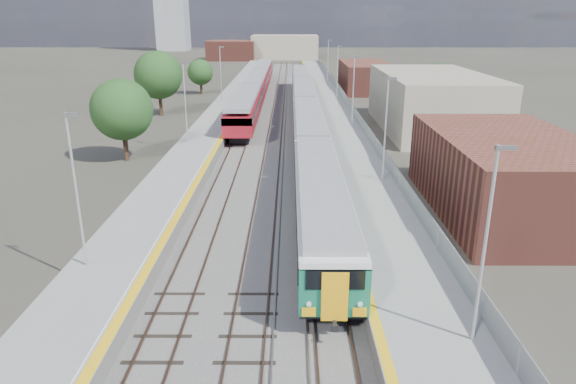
{
  "coord_description": "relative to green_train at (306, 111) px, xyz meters",
  "views": [
    {
      "loc": [
        -0.26,
        -14.47,
        12.52
      ],
      "look_at": [
        -0.4,
        15.58,
        2.2
      ],
      "focal_mm": 32.0,
      "sensor_mm": 36.0,
      "label": 1
    }
  ],
  "objects": [
    {
      "name": "tree_a",
      "position": [
        -16.73,
        -13.08,
        2.4
      ],
      "size": [
        5.46,
        5.46,
        7.41
      ],
      "color": "#382619",
      "rests_on": "ground"
    },
    {
      "name": "ground",
      "position": [
        -1.5,
        6.07,
        -2.26
      ],
      "size": [
        320.0,
        320.0,
        0.0
      ],
      "primitive_type": "plane",
      "color": "#47443A",
      "rests_on": "ground"
    },
    {
      "name": "platform_left",
      "position": [
        -10.55,
        8.56,
        -1.75
      ],
      "size": [
        4.3,
        155.0,
        8.52
      ],
      "color": "slate",
      "rests_on": "ground"
    },
    {
      "name": "platform_right",
      "position": [
        3.78,
        8.56,
        -1.73
      ],
      "size": [
        4.7,
        155.0,
        8.52
      ],
      "color": "slate",
      "rests_on": "ground"
    },
    {
      "name": "tree_d",
      "position": [
        22.02,
        26.57,
        1.14
      ],
      "size": [
        4.0,
        4.0,
        5.42
      ],
      "color": "#382619",
      "rests_on": "ground"
    },
    {
      "name": "tracks",
      "position": [
        -3.15,
        10.24,
        -2.16
      ],
      "size": [
        8.96,
        160.0,
        0.17
      ],
      "color": "#4C3323",
      "rests_on": "ground"
    },
    {
      "name": "tree_b",
      "position": [
        -18.92,
        9.33,
        3.03
      ],
      "size": [
        6.2,
        6.2,
        8.4
      ],
      "color": "#382619",
      "rests_on": "ground"
    },
    {
      "name": "ballast_bed",
      "position": [
        -3.75,
        8.57,
        -2.23
      ],
      "size": [
        10.5,
        155.0,
        0.06
      ],
      "primitive_type": "cube",
      "color": "#565451",
      "rests_on": "ground"
    },
    {
      "name": "tree_c",
      "position": [
        -16.85,
        29.14,
        1.38
      ],
      "size": [
        4.27,
        4.27,
        5.79
      ],
      "color": "#382619",
      "rests_on": "ground"
    },
    {
      "name": "buildings",
      "position": [
        -19.62,
        94.66,
        8.44
      ],
      "size": [
        72.0,
        185.5,
        40.0
      ],
      "color": "brown",
      "rests_on": "ground"
    },
    {
      "name": "red_train",
      "position": [
        -7.0,
        21.91,
        0.01
      ],
      "size": [
        3.05,
        61.72,
        3.85
      ],
      "color": "black",
      "rests_on": "ground"
    },
    {
      "name": "green_train",
      "position": [
        0.0,
        0.0,
        0.0
      ],
      "size": [
        2.92,
        81.26,
        3.21
      ],
      "color": "black",
      "rests_on": "ground"
    }
  ]
}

